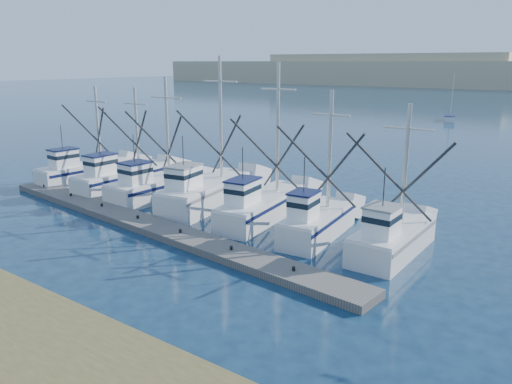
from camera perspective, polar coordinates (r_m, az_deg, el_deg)
ground at (r=21.40m, az=-6.04°, el=-12.47°), size 500.00×500.00×0.00m
floating_dock at (r=30.82m, az=-12.25°, el=-3.70°), size 30.33×5.03×0.40m
trawler_fleet at (r=34.55m, az=-6.93°, el=-0.13°), size 29.25×9.32×10.14m
sailboat_far at (r=91.81m, az=21.25°, el=7.91°), size 2.93×5.75×8.10m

